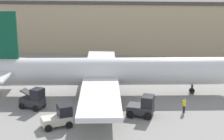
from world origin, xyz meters
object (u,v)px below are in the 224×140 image
(pushback_tug, at_px, (59,117))
(baggage_tug, at_px, (143,107))
(airplane, at_px, (105,72))
(ground_crew_worker, at_px, (184,105))
(belt_loader_truck, at_px, (34,99))

(pushback_tug, bearing_deg, baggage_tug, -5.52)
(baggage_tug, bearing_deg, airplane, 135.78)
(ground_crew_worker, relative_size, belt_loader_truck, 0.54)
(ground_crew_worker, distance_m, baggage_tug, 4.78)
(baggage_tug, bearing_deg, belt_loader_truck, -175.00)
(airplane, height_order, baggage_tug, airplane)
(baggage_tug, relative_size, pushback_tug, 0.90)
(pushback_tug, bearing_deg, ground_crew_worker, -7.17)
(airplane, xyz_separation_m, ground_crew_worker, (9.59, -5.23, -2.05))
(ground_crew_worker, height_order, pushback_tug, pushback_tug)
(airplane, bearing_deg, baggage_tug, -61.14)
(belt_loader_truck, bearing_deg, airplane, 55.55)
(baggage_tug, distance_m, belt_loader_truck, 12.43)
(airplane, height_order, pushback_tug, airplane)
(belt_loader_truck, height_order, pushback_tug, belt_loader_truck)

